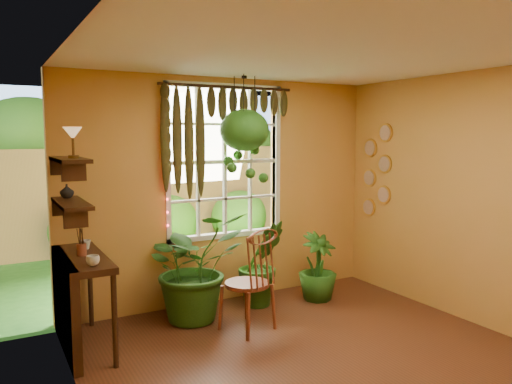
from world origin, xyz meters
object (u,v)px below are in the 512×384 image
windsor_chair (250,297)px  potted_plant_mid (262,263)px  counter_ledge (71,293)px  hanging_basket (244,137)px  potted_plant_left (194,266)px

windsor_chair → potted_plant_mid: 0.80m
counter_ledge → windsor_chair: (1.69, -0.37, -0.19)m
windsor_chair → counter_ledge: bearing=148.1°
windsor_chair → hanging_basket: 1.82m
potted_plant_left → potted_plant_mid: size_ratio=1.18×
windsor_chair → hanging_basket: (0.33, 0.74, 1.63)m
counter_ledge → hanging_basket: bearing=10.2°
potted_plant_mid → hanging_basket: bearing=143.9°
counter_ledge → hanging_basket: size_ratio=0.95×
counter_ledge → potted_plant_left: 1.32m
counter_ledge → potted_plant_mid: bearing=6.3°
potted_plant_left → hanging_basket: size_ratio=0.96×
counter_ledge → windsor_chair: size_ratio=0.96×
potted_plant_left → potted_plant_mid: bearing=3.1°
counter_ledge → potted_plant_mid: potted_plant_mid is taller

